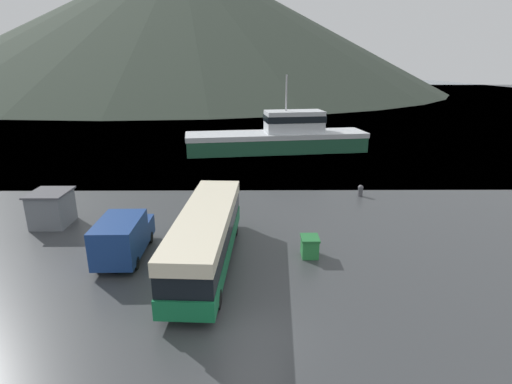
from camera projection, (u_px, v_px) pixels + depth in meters
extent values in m
plane|color=#383A3D|center=(254.00, 336.00, 16.04)|extent=(400.00, 400.00, 0.00)
plane|color=slate|center=(253.00, 93.00, 148.61)|extent=(240.00, 240.00, 0.00)
cone|color=#333D33|center=(184.00, 22.00, 168.06)|extent=(210.95, 210.95, 54.30)
cube|color=#146B3D|center=(207.00, 249.00, 21.45)|extent=(3.17, 11.59, 0.92)
cube|color=black|center=(206.00, 232.00, 21.14)|extent=(3.11, 11.36, 1.06)
cube|color=beige|center=(206.00, 217.00, 20.88)|extent=(3.17, 11.59, 0.66)
cube|color=black|center=(221.00, 200.00, 26.67)|extent=(2.23, 0.18, 1.42)
cylinder|color=black|center=(200.00, 228.00, 25.46)|extent=(0.35, 0.92, 0.90)
cylinder|color=black|center=(235.00, 228.00, 25.35)|extent=(0.35, 0.92, 0.90)
cylinder|color=black|center=(168.00, 298.00, 17.83)|extent=(0.35, 0.92, 0.90)
cylinder|color=black|center=(217.00, 299.00, 17.72)|extent=(0.35, 0.92, 0.90)
cube|color=navy|center=(120.00, 239.00, 21.60)|extent=(2.26, 3.75, 2.08)
cube|color=navy|center=(134.00, 227.00, 24.27)|extent=(2.22, 1.63, 1.15)
cube|color=black|center=(129.00, 218.00, 23.25)|extent=(1.86, 0.09, 0.73)
cylinder|color=black|center=(118.00, 238.00, 24.22)|extent=(0.23, 0.70, 0.70)
cylinder|color=black|center=(150.00, 237.00, 24.27)|extent=(0.23, 0.70, 0.70)
cylinder|color=black|center=(98.00, 264.00, 21.09)|extent=(0.23, 0.70, 0.70)
cylinder|color=black|center=(136.00, 263.00, 21.14)|extent=(0.23, 0.70, 0.70)
cube|color=#1E5138|center=(276.00, 142.00, 49.44)|extent=(22.42, 8.05, 2.36)
cube|color=silver|center=(276.00, 135.00, 49.17)|extent=(22.64, 8.13, 0.59)
cube|color=silver|center=(294.00, 121.00, 49.00)|extent=(7.44, 4.44, 2.60)
cube|color=black|center=(294.00, 118.00, 48.88)|extent=(7.60, 4.56, 0.78)
cylinder|color=#B2B2B7|center=(286.00, 93.00, 47.80)|extent=(0.20, 0.20, 4.25)
cube|color=#287F3D|center=(310.00, 247.00, 22.53)|extent=(0.91, 1.09, 1.05)
cube|color=#226C34|center=(310.00, 238.00, 22.35)|extent=(1.00, 1.19, 0.12)
cube|color=slate|center=(52.00, 209.00, 26.80)|extent=(2.23, 2.44, 2.21)
cube|color=#4C4C51|center=(49.00, 193.00, 26.45)|extent=(2.45, 2.68, 0.12)
cylinder|color=#4C4C51|center=(360.00, 192.00, 32.86)|extent=(0.39, 0.39, 0.61)
sphere|color=#4C4C51|center=(361.00, 188.00, 32.73)|extent=(0.44, 0.44, 0.44)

